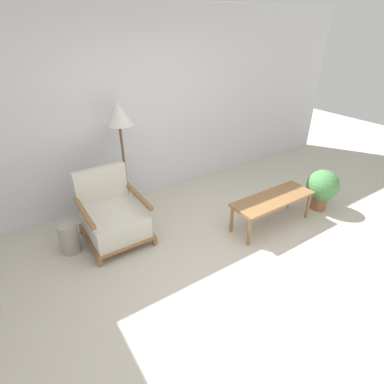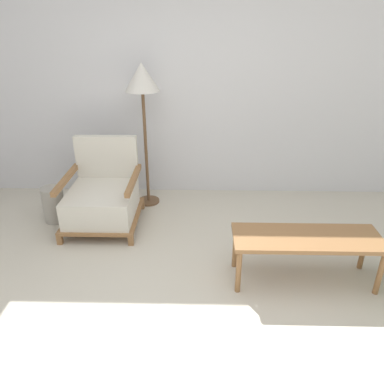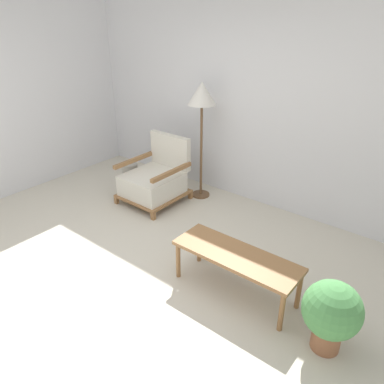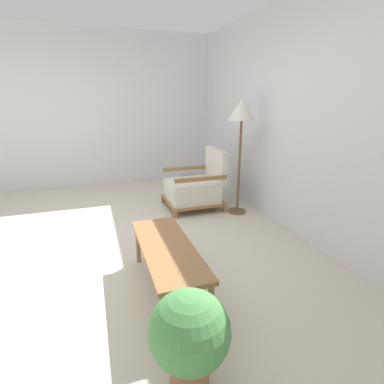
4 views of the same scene
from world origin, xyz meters
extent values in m
plane|color=beige|center=(0.00, 0.00, 0.00)|extent=(14.00, 14.00, 0.00)
cube|color=silver|center=(0.00, 2.41, 1.35)|extent=(8.00, 0.06, 2.70)
cube|color=olive|center=(-1.21, 1.13, 0.05)|extent=(0.05, 0.05, 0.10)
cube|color=olive|center=(-0.52, 1.13, 0.05)|extent=(0.05, 0.05, 0.10)
cube|color=olive|center=(-1.21, 1.88, 0.05)|extent=(0.05, 0.05, 0.10)
cube|color=olive|center=(-0.52, 1.88, 0.05)|extent=(0.05, 0.05, 0.10)
cube|color=olive|center=(-0.87, 1.50, 0.11)|extent=(0.74, 0.80, 0.03)
cube|color=silver|center=(-0.87, 1.48, 0.27)|extent=(0.66, 0.70, 0.28)
cube|color=silver|center=(-0.87, 1.86, 0.63)|extent=(0.66, 0.08, 0.46)
cube|color=olive|center=(-1.21, 1.50, 0.52)|extent=(0.05, 0.74, 0.05)
cube|color=olive|center=(-0.53, 1.50, 0.52)|extent=(0.05, 0.74, 0.05)
cylinder|color=brown|center=(-0.47, 2.04, 0.01)|extent=(0.25, 0.25, 0.03)
cylinder|color=brown|center=(-0.47, 2.04, 0.66)|extent=(0.03, 0.03, 1.27)
cone|color=silver|center=(-0.47, 2.04, 1.44)|extent=(0.36, 0.36, 0.29)
cube|color=olive|center=(1.00, 0.65, 0.40)|extent=(1.18, 0.41, 0.04)
cylinder|color=olive|center=(0.45, 0.48, 0.19)|extent=(0.04, 0.04, 0.39)
cylinder|color=olive|center=(1.55, 0.48, 0.19)|extent=(0.04, 0.04, 0.39)
cylinder|color=olive|center=(0.45, 0.82, 0.19)|extent=(0.04, 0.04, 0.39)
cylinder|color=olive|center=(1.55, 0.82, 0.19)|extent=(0.04, 0.04, 0.39)
cylinder|color=#9E998E|center=(-1.42, 1.58, 0.19)|extent=(0.23, 0.23, 0.38)
camera|label=1|loc=(-1.76, -1.58, 2.41)|focal=28.00mm
camera|label=2|loc=(0.14, -1.90, 2.03)|focal=35.00mm
camera|label=3|loc=(2.41, -1.75, 2.41)|focal=35.00mm
camera|label=4|loc=(3.14, 0.15, 1.58)|focal=28.00mm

